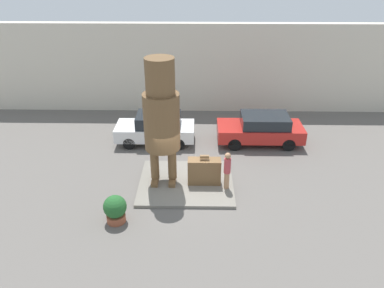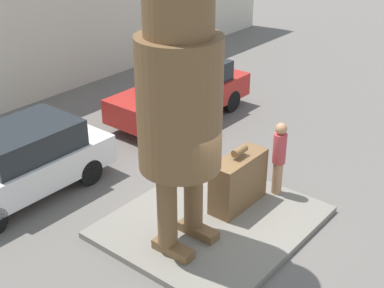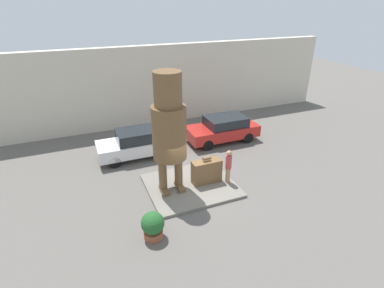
% 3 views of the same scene
% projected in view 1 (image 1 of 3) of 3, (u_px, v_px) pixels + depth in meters
% --- Properties ---
extents(ground_plane, '(60.00, 60.00, 0.00)m').
position_uv_depth(ground_plane, '(186.00, 184.00, 16.11)').
color(ground_plane, '#605B56').
extents(pedestal, '(4.00, 3.49, 0.13)m').
position_uv_depth(pedestal, '(186.00, 183.00, 16.08)').
color(pedestal, slate).
rests_on(pedestal, ground_plane).
extents(building_backdrop, '(28.00, 0.60, 5.27)m').
position_uv_depth(building_backdrop, '(190.00, 68.00, 22.47)').
color(building_backdrop, beige).
rests_on(building_backdrop, ground_plane).
extents(statue_figure, '(1.45, 1.45, 5.34)m').
position_uv_depth(statue_figure, '(161.00, 114.00, 14.64)').
color(statue_figure, brown).
rests_on(statue_figure, pedestal).
extents(giant_suitcase, '(1.38, 0.53, 1.34)m').
position_uv_depth(giant_suitcase, '(204.00, 171.00, 15.71)').
color(giant_suitcase, brown).
rests_on(giant_suitcase, pedestal).
extents(tourist, '(0.28, 0.28, 1.66)m').
position_uv_depth(tourist, '(227.00, 169.00, 15.19)').
color(tourist, '#A87A56').
rests_on(tourist, pedestal).
extents(parked_car_white, '(4.01, 1.73, 1.58)m').
position_uv_depth(parked_car_white, '(156.00, 128.00, 19.22)').
color(parked_car_white, silver).
rests_on(parked_car_white, ground_plane).
extents(parked_car_red, '(4.34, 1.87, 1.56)m').
position_uv_depth(parked_car_red, '(261.00, 128.00, 19.16)').
color(parked_car_red, '#B2231E').
rests_on(parked_car_red, ground_plane).
extents(planter_pot, '(0.86, 0.86, 1.09)m').
position_uv_depth(planter_pot, '(115.00, 209.00, 13.63)').
color(planter_pot, brown).
rests_on(planter_pot, ground_plane).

